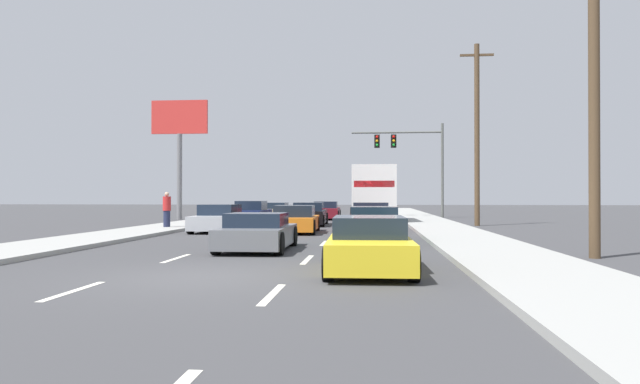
{
  "coord_description": "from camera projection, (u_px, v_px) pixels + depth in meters",
  "views": [
    {
      "loc": [
        3.31,
        -10.83,
        1.6
      ],
      "look_at": [
        0.84,
        16.05,
        1.81
      ],
      "focal_mm": 31.41,
      "sensor_mm": 36.0,
      "label": 1
    }
  ],
  "objects": [
    {
      "name": "car_silver",
      "position": [
        220.0,
        219.0,
        25.51
      ],
      "size": [
        1.91,
        4.69,
        1.24
      ],
      "color": "#B7BABF",
      "rests_on": "ground_plane"
    },
    {
      "name": "car_navy",
      "position": [
        252.0,
        213.0,
        32.58
      ],
      "size": [
        1.94,
        4.44,
        1.34
      ],
      "color": "#141E4C",
      "rests_on": "ground_plane"
    },
    {
      "name": "car_gray",
      "position": [
        258.0,
        233.0,
        16.66
      ],
      "size": [
        2.0,
        4.04,
        1.11
      ],
      "color": "slate",
      "rests_on": "ground_plane"
    },
    {
      "name": "sidewalk_right",
      "position": [
        434.0,
        224.0,
        30.37
      ],
      "size": [
        2.92,
        80.0,
        0.14
      ],
      "primitive_type": "cube",
      "color": "#9E9E99",
      "rests_on": "ground_plane"
    },
    {
      "name": "roadside_billboard",
      "position": [
        180.0,
        135.0,
        38.6
      ],
      "size": [
        3.94,
        0.36,
        8.24
      ],
      "color": "slate",
      "rests_on": "ground_plane"
    },
    {
      "name": "ground_plane",
      "position": [
        320.0,
        221.0,
        35.97
      ],
      "size": [
        140.0,
        140.0,
        0.0
      ],
      "primitive_type": "plane",
      "color": "#3D3D3F"
    },
    {
      "name": "pedestrian_near_corner",
      "position": [
        167.0,
        210.0,
        26.71
      ],
      "size": [
        0.38,
        0.38,
        1.67
      ],
      "color": "#1E233F",
      "rests_on": "sidewalk_left"
    },
    {
      "name": "car_green",
      "position": [
        374.0,
        226.0,
        19.65
      ],
      "size": [
        1.95,
        4.52,
        1.24
      ],
      "color": "#196B38",
      "rests_on": "ground_plane"
    },
    {
      "name": "car_red",
      "position": [
        370.0,
        218.0,
        26.02
      ],
      "size": [
        1.94,
        4.12,
        1.32
      ],
      "color": "red",
      "rests_on": "ground_plane"
    },
    {
      "name": "utility_pole_mid",
      "position": [
        477.0,
        132.0,
        30.37
      ],
      "size": [
        1.8,
        0.28,
        9.89
      ],
      "color": "brown",
      "rests_on": "ground_plane"
    },
    {
      "name": "lane_markings",
      "position": [
        317.0,
        222.0,
        34.18
      ],
      "size": [
        3.54,
        62.0,
        0.01
      ],
      "color": "silver",
      "rests_on": "ground_plane"
    },
    {
      "name": "box_truck",
      "position": [
        372.0,
        191.0,
        34.71
      ],
      "size": [
        2.83,
        7.91,
        3.38
      ],
      "color": "white",
      "rests_on": "ground_plane"
    },
    {
      "name": "car_orange",
      "position": [
        295.0,
        220.0,
        24.57
      ],
      "size": [
        2.08,
        4.22,
        1.21
      ],
      "color": "orange",
      "rests_on": "ground_plane"
    },
    {
      "name": "car_tan",
      "position": [
        275.0,
        212.0,
        38.67
      ],
      "size": [
        1.98,
        4.64,
        1.17
      ],
      "color": "tan",
      "rests_on": "ground_plane"
    },
    {
      "name": "sidewalk_left",
      "position": [
        193.0,
        223.0,
        31.6
      ],
      "size": [
        2.92,
        80.0,
        0.14
      ],
      "primitive_type": "cube",
      "color": "#9E9E99",
      "rests_on": "ground_plane"
    },
    {
      "name": "car_yellow",
      "position": [
        369.0,
        245.0,
        12.15
      ],
      "size": [
        1.9,
        4.41,
        1.16
      ],
      "color": "yellow",
      "rests_on": "ground_plane"
    },
    {
      "name": "utility_pole_near",
      "position": [
        594.0,
        87.0,
        14.47
      ],
      "size": [
        1.8,
        0.28,
        8.62
      ],
      "color": "brown",
      "rests_on": "ground_plane"
    },
    {
      "name": "traffic_signal_mast",
      "position": [
        405.0,
        149.0,
        41.53
      ],
      "size": [
        6.8,
        0.69,
        7.0
      ],
      "color": "#595B56",
      "rests_on": "ground_plane"
    },
    {
      "name": "car_maroon",
      "position": [
        326.0,
        211.0,
        38.91
      ],
      "size": [
        1.93,
        4.52,
        1.25
      ],
      "color": "maroon",
      "rests_on": "ground_plane"
    },
    {
      "name": "car_black",
      "position": [
        309.0,
        215.0,
        30.97
      ],
      "size": [
        1.98,
        4.7,
        1.26
      ],
      "color": "black",
      "rests_on": "ground_plane"
    }
  ]
}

